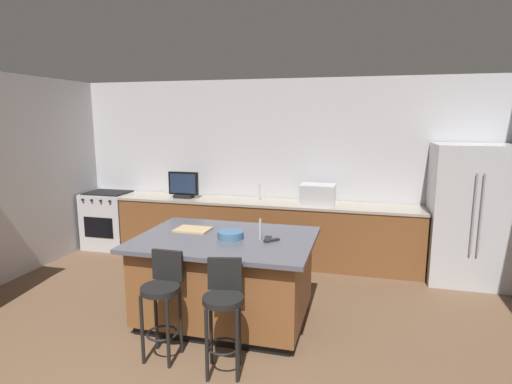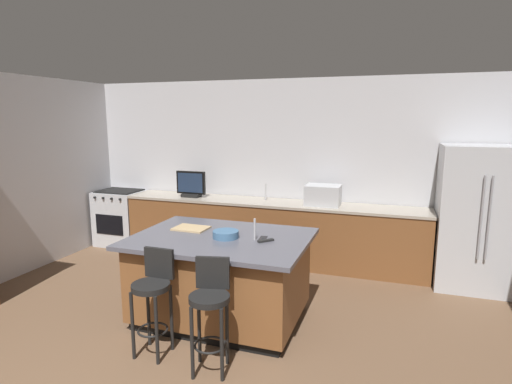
# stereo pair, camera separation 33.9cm
# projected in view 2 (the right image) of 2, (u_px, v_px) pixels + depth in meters

# --- Properties ---
(wall_back) EXTENTS (6.80, 0.12, 2.68)m
(wall_back) POSITION_uv_depth(u_px,v_px,m) (284.00, 169.00, 6.32)
(wall_back) COLOR #BCBCC1
(wall_back) RESTS_ON ground_plane
(counter_back) EXTENTS (4.49, 0.62, 0.91)m
(counter_back) POSITION_uv_depth(u_px,v_px,m) (270.00, 231.00, 6.15)
(counter_back) COLOR brown
(counter_back) RESTS_ON ground_plane
(kitchen_island) EXTENTS (1.81, 1.33, 0.90)m
(kitchen_island) POSITION_uv_depth(u_px,v_px,m) (221.00, 277.00, 4.37)
(kitchen_island) COLOR black
(kitchen_island) RESTS_ON ground_plane
(refrigerator) EXTENTS (0.94, 0.81, 1.79)m
(refrigerator) POSITION_uv_depth(u_px,v_px,m) (478.00, 218.00, 5.13)
(refrigerator) COLOR #B7BABF
(refrigerator) RESTS_ON ground_plane
(range_oven) EXTENTS (0.73, 0.63, 0.93)m
(range_oven) POSITION_uv_depth(u_px,v_px,m) (121.00, 217.00, 6.98)
(range_oven) COLOR #B7BABF
(range_oven) RESTS_ON ground_plane
(microwave) EXTENTS (0.48, 0.36, 0.28)m
(microwave) POSITION_uv_depth(u_px,v_px,m) (323.00, 195.00, 5.80)
(microwave) COLOR #B7BABF
(microwave) RESTS_ON counter_back
(tv_monitor) EXTENTS (0.47, 0.16, 0.40)m
(tv_monitor) POSITION_uv_depth(u_px,v_px,m) (191.00, 185.00, 6.39)
(tv_monitor) COLOR black
(tv_monitor) RESTS_ON counter_back
(sink_faucet_back) EXTENTS (0.02, 0.02, 0.24)m
(sink_faucet_back) POSITION_uv_depth(u_px,v_px,m) (266.00, 192.00, 6.17)
(sink_faucet_back) COLOR #B2B2B7
(sink_faucet_back) RESTS_ON counter_back
(sink_faucet_island) EXTENTS (0.02, 0.02, 0.22)m
(sink_faucet_island) POSITION_uv_depth(u_px,v_px,m) (255.00, 229.00, 4.16)
(sink_faucet_island) COLOR #B2B2B7
(sink_faucet_island) RESTS_ON kitchen_island
(bar_stool_left) EXTENTS (0.34, 0.34, 0.96)m
(bar_stool_left) POSITION_uv_depth(u_px,v_px,m) (153.00, 293.00, 3.70)
(bar_stool_left) COLOR black
(bar_stool_left) RESTS_ON ground_plane
(bar_stool_right) EXTENTS (0.35, 0.37, 0.96)m
(bar_stool_right) POSITION_uv_depth(u_px,v_px,m) (210.00, 306.00, 3.45)
(bar_stool_right) COLOR black
(bar_stool_right) RESTS_ON ground_plane
(fruit_bowl) EXTENTS (0.27, 0.27, 0.07)m
(fruit_bowl) POSITION_uv_depth(u_px,v_px,m) (226.00, 234.00, 4.24)
(fruit_bowl) COLOR #3F668C
(fruit_bowl) RESTS_ON kitchen_island
(cell_phone) EXTENTS (0.09, 0.16, 0.01)m
(cell_phone) POSITION_uv_depth(u_px,v_px,m) (263.00, 238.00, 4.22)
(cell_phone) COLOR black
(cell_phone) RESTS_ON kitchen_island
(tv_remote) EXTENTS (0.15, 0.15, 0.02)m
(tv_remote) POSITION_uv_depth(u_px,v_px,m) (266.00, 241.00, 4.12)
(tv_remote) COLOR black
(tv_remote) RESTS_ON kitchen_island
(cutting_board) EXTENTS (0.38, 0.28, 0.02)m
(cutting_board) POSITION_uv_depth(u_px,v_px,m) (191.00, 228.00, 4.58)
(cutting_board) COLOR tan
(cutting_board) RESTS_ON kitchen_island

